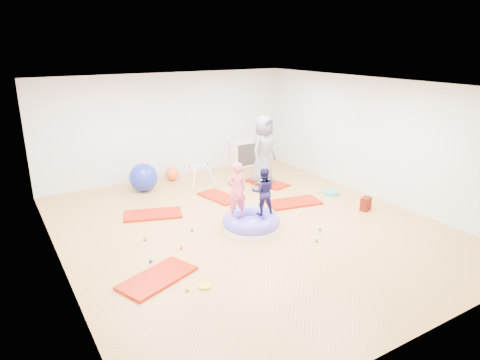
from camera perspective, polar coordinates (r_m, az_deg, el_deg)
room at (r=8.24m, az=1.09°, el=2.76°), size 7.01×8.01×2.81m
gym_mat_front_left at (r=7.01m, az=-10.94°, el=-12.69°), size 1.36×1.02×0.05m
gym_mat_mid_left at (r=9.40m, az=-11.54°, el=-4.51°), size 1.35×0.97×0.05m
gym_mat_center_back at (r=10.24m, az=-2.75°, el=-2.25°), size 0.74×1.17×0.05m
gym_mat_right at (r=9.96m, az=7.22°, el=-2.98°), size 1.29×0.82×0.05m
gym_mat_rear_right at (r=11.25m, az=3.65°, el=-0.40°), size 0.81×1.21×0.05m
inflatable_cushion at (r=8.51m, az=1.50°, el=-5.73°), size 1.15×1.15×0.36m
child_pink at (r=8.19m, az=-0.48°, el=-1.05°), size 0.42×0.28×1.12m
child_navy at (r=8.37m, az=3.11°, el=-1.23°), size 0.58×0.53×0.96m
adult_caregiver at (r=10.99m, az=3.12°, el=4.06°), size 1.00×0.84×1.75m
infant at (r=10.90m, az=3.43°, el=-0.32°), size 0.33×0.34×0.19m
ball_pit_balls at (r=8.02m, az=-3.94°, el=-8.17°), size 3.38×2.91×0.07m
exercise_ball_blue at (r=10.87m, az=-12.76°, el=0.35°), size 0.71×0.71×0.71m
exercise_ball_orange at (r=11.61m, az=-9.03°, el=0.80°), size 0.35×0.35×0.35m
infant_play_gym at (r=11.13m, az=-5.52°, el=1.15°), size 0.69×0.66×0.53m
cube_shelf at (r=12.77m, az=0.57°, el=3.54°), size 0.75×0.37×0.75m
balance_disc at (r=10.70m, az=11.99°, el=-1.64°), size 0.38×0.38×0.09m
backpack at (r=9.84m, az=16.42°, el=-3.08°), size 0.30×0.23×0.30m
yellow_toy at (r=6.73m, az=-4.69°, el=-13.86°), size 0.22×0.22×0.03m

